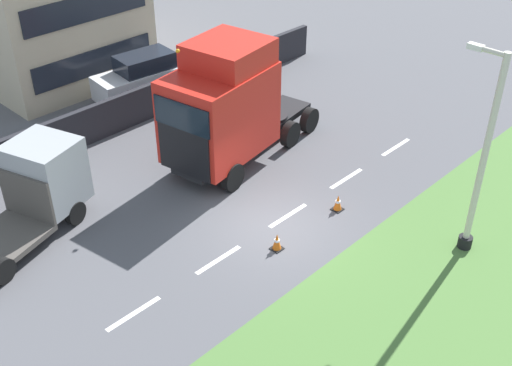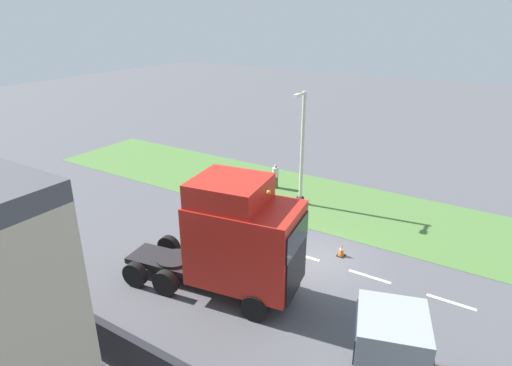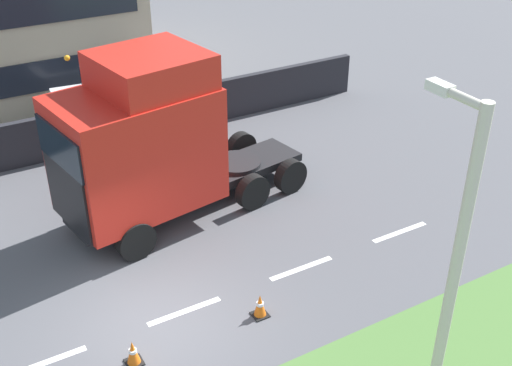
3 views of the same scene
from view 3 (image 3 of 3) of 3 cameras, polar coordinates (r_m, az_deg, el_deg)
ground_plane at (r=14.86m, az=-8.88°, el=-12.10°), size 120.00×120.00×0.00m
lane_markings at (r=15.04m, az=-6.37°, el=-11.27°), size 0.16×14.60×0.00m
boundary_wall at (r=21.84m, az=-18.00°, el=3.82°), size 0.25×24.00×1.52m
lorry_cab at (r=16.95m, az=-9.79°, el=3.45°), size 3.71×7.49×4.93m
parked_car at (r=23.91m, az=-12.15°, el=7.57°), size 2.19×4.63×2.05m
lamp_post at (r=11.22m, az=16.53°, el=-10.19°), size 1.34×0.44×6.47m
traffic_cone_lead at (r=14.66m, az=0.36°, el=-10.84°), size 0.36×0.36×0.58m
traffic_cone_trailing at (r=13.83m, az=-10.88°, el=-14.59°), size 0.36×0.36×0.58m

